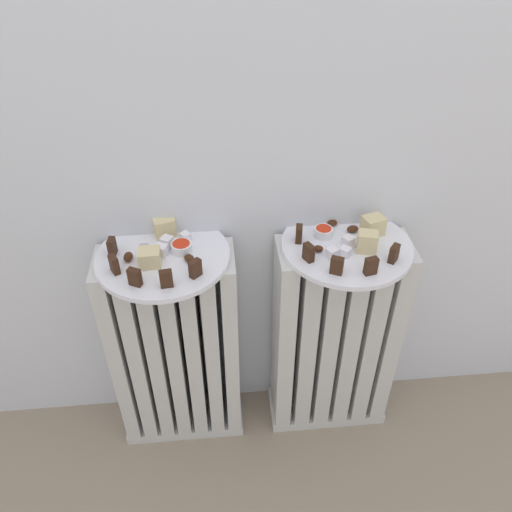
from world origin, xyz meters
TOP-DOWN VIEW (x-y plane):
  - ground_plane at (0.00, 0.00)m, footprint 6.00×6.00m
  - radiator_left at (-0.21, 0.28)m, footprint 0.33×0.14m
  - radiator_right at (0.21, 0.28)m, footprint 0.33×0.14m
  - plate_left at (-0.21, 0.28)m, footprint 0.30×0.30m
  - plate_right at (0.21, 0.28)m, footprint 0.30×0.30m
  - dark_cake_slice_left_0 at (-0.32, 0.29)m, footprint 0.02×0.03m
  - dark_cake_slice_left_1 at (-0.30, 0.23)m, footprint 0.02×0.03m
  - dark_cake_slice_left_2 at (-0.26, 0.18)m, footprint 0.03×0.02m
  - dark_cake_slice_left_3 at (-0.19, 0.17)m, footprint 0.03×0.02m
  - dark_cake_slice_left_4 at (-0.13, 0.20)m, footprint 0.03×0.03m
  - marble_cake_slice_left_0 at (-0.23, 0.25)m, footprint 0.05×0.04m
  - marble_cake_slice_left_1 at (-0.20, 0.35)m, footprint 0.05×0.04m
  - turkish_delight_left_0 at (-0.21, 0.28)m, footprint 0.03×0.03m
  - turkish_delight_left_1 at (-0.20, 0.31)m, footprint 0.03×0.03m
  - turkish_delight_left_2 at (-0.16, 0.33)m, footprint 0.03×0.03m
  - medjool_date_left_0 at (-0.15, 0.25)m, footprint 0.03×0.03m
  - medjool_date_left_1 at (-0.28, 0.27)m, footprint 0.02×0.03m
  - jam_bowl_left at (-0.17, 0.29)m, footprint 0.05×0.05m
  - dark_cake_slice_right_0 at (0.10, 0.30)m, footprint 0.02×0.03m
  - dark_cake_slice_right_1 at (0.11, 0.23)m, footprint 0.03×0.03m
  - dark_cake_slice_right_2 at (0.16, 0.18)m, footprint 0.03×0.02m
  - dark_cake_slice_right_3 at (0.23, 0.17)m, footprint 0.03×0.02m
  - dark_cake_slice_right_4 at (0.29, 0.21)m, footprint 0.03×0.03m
  - marble_cake_slice_right_0 at (0.24, 0.25)m, footprint 0.05×0.04m
  - marble_cake_slice_right_1 at (0.27, 0.31)m, footprint 0.06×0.05m
  - turkish_delight_right_0 at (0.21, 0.27)m, footprint 0.03×0.03m
  - turkish_delight_right_1 at (0.19, 0.24)m, footprint 0.03×0.03m
  - turkish_delight_right_2 at (0.16, 0.24)m, footprint 0.03×0.03m
  - medjool_date_right_0 at (0.19, 0.36)m, footprint 0.03×0.02m
  - medjool_date_right_1 at (0.23, 0.33)m, footprint 0.03×0.03m
  - medjool_date_right_2 at (0.14, 0.26)m, footprint 0.02×0.02m
  - jam_bowl_right at (0.16, 0.32)m, footprint 0.04×0.04m
  - fork at (-0.25, 0.28)m, footprint 0.02×0.10m

SIDE VIEW (x-z plane):
  - ground_plane at x=0.00m, z-range 0.00..0.00m
  - radiator_left at x=-0.21m, z-range 0.00..0.60m
  - radiator_right at x=0.21m, z-range 0.00..0.60m
  - plate_left at x=-0.21m, z-range 0.61..0.62m
  - plate_right at x=0.21m, z-range 0.61..0.62m
  - fork at x=-0.25m, z-range 0.62..0.62m
  - medjool_date_right_2 at x=0.14m, z-range 0.62..0.63m
  - medjool_date_right_0 at x=0.19m, z-range 0.62..0.63m
  - medjool_date_right_1 at x=0.23m, z-range 0.62..0.64m
  - medjool_date_left_0 at x=-0.15m, z-range 0.62..0.64m
  - medjool_date_left_1 at x=-0.28m, z-range 0.62..0.64m
  - turkish_delight_left_2 at x=-0.16m, z-range 0.62..0.64m
  - turkish_delight_right_1 at x=0.19m, z-range 0.62..0.64m
  - turkish_delight_right_2 at x=0.16m, z-range 0.62..0.64m
  - turkish_delight_right_0 at x=0.21m, z-range 0.62..0.64m
  - turkish_delight_left_1 at x=-0.20m, z-range 0.62..0.64m
  - turkish_delight_left_0 at x=-0.21m, z-range 0.62..0.64m
  - jam_bowl_right at x=0.16m, z-range 0.62..0.64m
  - jam_bowl_left at x=-0.17m, z-range 0.62..0.64m
  - marble_cake_slice_left_0 at x=-0.23m, z-range 0.62..0.66m
  - dark_cake_slice_left_0 at x=-0.32m, z-range 0.62..0.66m
  - dark_cake_slice_left_1 at x=-0.30m, z-range 0.62..0.66m
  - dark_cake_slice_left_2 at x=-0.26m, z-range 0.62..0.66m
  - dark_cake_slice_left_3 at x=-0.19m, z-range 0.62..0.66m
  - dark_cake_slice_left_4 at x=-0.13m, z-range 0.62..0.66m
  - dark_cake_slice_right_0 at x=0.10m, z-range 0.62..0.66m
  - dark_cake_slice_right_1 at x=0.11m, z-range 0.62..0.66m
  - dark_cake_slice_right_2 at x=0.16m, z-range 0.62..0.66m
  - dark_cake_slice_right_3 at x=0.23m, z-range 0.62..0.66m
  - dark_cake_slice_right_4 at x=0.29m, z-range 0.62..0.66m
  - marble_cake_slice_left_1 at x=-0.20m, z-range 0.62..0.66m
  - marble_cake_slice_right_1 at x=0.27m, z-range 0.62..0.67m
  - marble_cake_slice_right_0 at x=0.24m, z-range 0.62..0.67m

